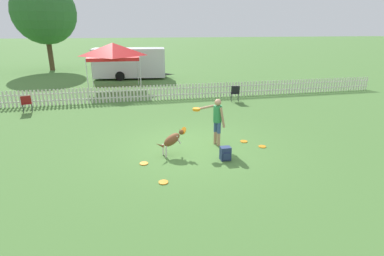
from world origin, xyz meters
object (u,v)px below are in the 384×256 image
at_px(folding_chair_blue_left, 235,92).
at_px(tree_left_grove, 44,13).
at_px(frisbee_near_handler, 163,182).
at_px(frisbee_midfield, 262,146).
at_px(backpack_on_grass, 225,154).
at_px(canopy_tent_main, 113,51).
at_px(handler_person, 216,117).
at_px(equipment_trailer, 130,63).
at_px(frisbee_near_dog, 244,141).
at_px(folding_chair_center, 26,102).
at_px(frisbee_far_scatter, 144,163).
at_px(leaping_dog, 172,139).

xyz_separation_m(folding_chair_blue_left, tree_left_grove, (-12.11, 15.52, 4.48)).
distance_m(frisbee_near_handler, frisbee_midfield, 3.88).
distance_m(folding_chair_blue_left, tree_left_grove, 20.19).
bearing_deg(backpack_on_grass, canopy_tent_main, 105.77).
distance_m(frisbee_midfield, tree_left_grove, 24.80).
distance_m(handler_person, equipment_trailer, 15.13).
height_order(frisbee_near_dog, tree_left_grove, tree_left_grove).
distance_m(handler_person, tree_left_grove, 23.55).
distance_m(frisbee_near_handler, folding_chair_center, 9.62).
bearing_deg(frisbee_far_scatter, equipment_trailer, 89.65).
height_order(handler_person, frisbee_near_dog, handler_person).
distance_m(frisbee_near_dog, equipment_trailer, 15.32).
distance_m(backpack_on_grass, folding_chair_center, 10.11).
bearing_deg(folding_chair_center, folding_chair_blue_left, 165.48).
distance_m(folding_chair_center, tree_left_grove, 16.20).
xyz_separation_m(canopy_tent_main, tree_left_grove, (-5.89, 10.71, 2.62)).
bearing_deg(frisbee_near_dog, canopy_tent_main, 112.88).
height_order(frisbee_far_scatter, canopy_tent_main, canopy_tent_main).
xyz_separation_m(backpack_on_grass, folding_chair_blue_left, (2.89, 6.97, 0.32)).
height_order(frisbee_near_handler, canopy_tent_main, canopy_tent_main).
xyz_separation_m(handler_person, canopy_tent_main, (-3.39, 10.55, 1.40)).
relative_size(handler_person, frisbee_near_dog, 6.42).
height_order(frisbee_midfield, frisbee_far_scatter, same).
distance_m(folding_chair_blue_left, canopy_tent_main, 8.08).
bearing_deg(frisbee_near_dog, frisbee_midfield, -54.01).
distance_m(frisbee_near_dog, folding_chair_center, 10.16).
distance_m(frisbee_far_scatter, tree_left_grove, 23.80).
distance_m(frisbee_far_scatter, folding_chair_blue_left, 8.56).
bearing_deg(frisbee_midfield, canopy_tent_main, 113.64).
xyz_separation_m(frisbee_midfield, equipment_trailer, (-3.80, 15.46, 1.19)).
relative_size(leaping_dog, folding_chair_center, 1.28).
distance_m(handler_person, frisbee_midfield, 1.82).
relative_size(handler_person, folding_chair_center, 1.96).
height_order(backpack_on_grass, tree_left_grove, tree_left_grove).
distance_m(leaping_dog, equipment_trailer, 15.46).
distance_m(frisbee_near_dog, tree_left_grove, 24.12).
bearing_deg(folding_chair_blue_left, frisbee_near_dog, 87.87).
bearing_deg(tree_left_grove, handler_person, -66.41).
height_order(folding_chair_blue_left, folding_chair_center, folding_chair_blue_left).
relative_size(frisbee_midfield, tree_left_grove, 0.03).
distance_m(frisbee_near_handler, frisbee_near_dog, 3.82).
relative_size(frisbee_near_dog, equipment_trailer, 0.04).
xyz_separation_m(equipment_trailer, tree_left_grove, (-6.93, 6.33, 3.80)).
height_order(backpack_on_grass, equipment_trailer, equipment_trailer).
height_order(equipment_trailer, tree_left_grove, tree_left_grove).
xyz_separation_m(frisbee_far_scatter, folding_chair_blue_left, (5.27, 6.72, 0.50)).
bearing_deg(folding_chair_blue_left, canopy_tent_main, -22.41).
xyz_separation_m(leaping_dog, folding_chair_center, (-5.78, 6.32, -0.01)).
bearing_deg(frisbee_far_scatter, frisbee_near_handler, -71.73).
bearing_deg(frisbee_far_scatter, handler_person, 21.69).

